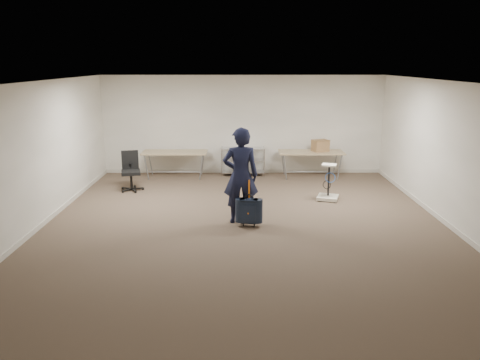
{
  "coord_description": "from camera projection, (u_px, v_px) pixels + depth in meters",
  "views": [
    {
      "loc": [
        -0.13,
        -8.84,
        3.15
      ],
      "look_at": [
        -0.1,
        0.3,
        0.84
      ],
      "focal_mm": 35.0,
      "sensor_mm": 36.0,
      "label": 1
    }
  ],
  "objects": [
    {
      "name": "ground",
      "position": [
        245.0,
        224.0,
        9.35
      ],
      "size": [
        9.0,
        9.0,
        0.0
      ],
      "primitive_type": "plane",
      "color": "#483A2C",
      "rests_on": "ground"
    },
    {
      "name": "cardboard_box",
      "position": [
        320.0,
        145.0,
        13.04
      ],
      "size": [
        0.51,
        0.45,
        0.32
      ],
      "primitive_type": "cube",
      "rotation": [
        0.0,
        0.0,
        0.37
      ],
      "color": "olive",
      "rests_on": "folding_table_right"
    },
    {
      "name": "suitcase",
      "position": [
        249.0,
        211.0,
        9.15
      ],
      "size": [
        0.37,
        0.25,
        0.94
      ],
      "color": "black",
      "rests_on": "ground"
    },
    {
      "name": "equipment_cart",
      "position": [
        328.0,
        190.0,
        10.96
      ],
      "size": [
        0.59,
        0.59,
        0.86
      ],
      "color": "beige",
      "rests_on": "ground"
    },
    {
      "name": "office_chair",
      "position": [
        131.0,
        179.0,
        11.77
      ],
      "size": [
        0.6,
        0.6,
        0.99
      ],
      "color": "black",
      "rests_on": "ground"
    },
    {
      "name": "person",
      "position": [
        241.0,
        176.0,
        9.25
      ],
      "size": [
        0.73,
        0.5,
        1.93
      ],
      "primitive_type": "imported",
      "rotation": [
        0.0,
        0.0,
        3.2
      ],
      "color": "black",
      "rests_on": "ground"
    },
    {
      "name": "wire_shelf",
      "position": [
        243.0,
        160.0,
        13.31
      ],
      "size": [
        1.22,
        0.47,
        0.8
      ],
      "color": "silver",
      "rests_on": "ground"
    },
    {
      "name": "room_shell",
      "position": [
        244.0,
        202.0,
        10.67
      ],
      "size": [
        8.0,
        9.0,
        9.0
      ],
      "color": "beige",
      "rests_on": "ground"
    },
    {
      "name": "folding_table_right",
      "position": [
        311.0,
        153.0,
        13.01
      ],
      "size": [
        1.8,
        0.75,
        0.73
      ],
      "color": "#9C8360",
      "rests_on": "ground"
    },
    {
      "name": "folding_table_left",
      "position": [
        175.0,
        153.0,
        13.0
      ],
      "size": [
        1.8,
        0.75,
        0.73
      ],
      "color": "#9C8360",
      "rests_on": "ground"
    }
  ]
}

